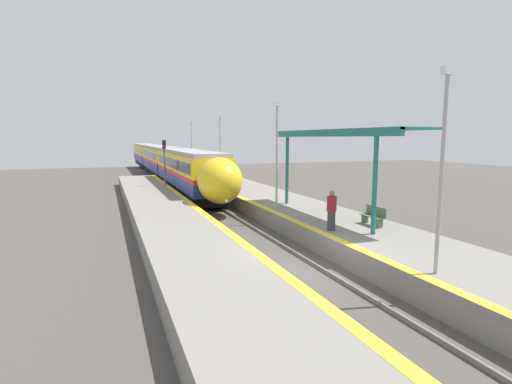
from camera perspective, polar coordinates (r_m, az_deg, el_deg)
ground_plane at (r=15.22m, az=6.75°, el=-11.33°), size 120.00×120.00×0.00m
rail_left at (r=14.89m, az=4.25°, el=-11.43°), size 0.08×90.00×0.15m
rail_right at (r=15.53m, az=9.16°, el=-10.70°), size 0.08×90.00×0.15m
train at (r=52.33m, az=-13.35°, el=4.54°), size 2.92×59.06×3.93m
platform_right at (r=17.20m, az=18.69°, el=-7.83°), size 4.59×64.00×0.94m
platform_left at (r=13.87m, az=-6.66°, el=-11.23°), size 3.79×64.00×0.94m
platform_bench at (r=19.31m, az=16.46°, el=-3.24°), size 0.44×1.44×0.89m
person_waiting at (r=17.69m, az=10.74°, el=-2.53°), size 0.36×0.23×1.77m
railway_signal at (r=34.65m, az=-12.92°, el=4.12°), size 0.28×0.28×4.78m
lamppost_near at (r=12.71m, az=25.08°, el=4.22°), size 0.36×0.20×6.03m
lamppost_mid at (r=22.67m, az=3.00°, el=6.15°), size 0.36×0.20×6.03m
lamppost_far at (r=33.89m, az=-5.14°, el=6.64°), size 0.36×0.20×6.03m
lamppost_farthest at (r=45.45m, az=-9.20°, el=6.84°), size 0.36×0.20×6.03m
station_canopy at (r=21.03m, az=10.95°, el=7.92°), size 2.02×11.57×4.46m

